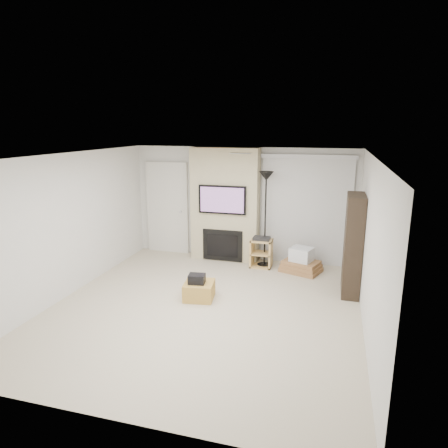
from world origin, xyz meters
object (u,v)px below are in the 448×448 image
(floor_lamp, at_px, (266,192))
(box_stack, at_px, (301,263))
(bookshelf, at_px, (353,245))
(ottoman, at_px, (199,290))
(av_stand, at_px, (261,251))

(floor_lamp, relative_size, box_stack, 2.23)
(floor_lamp, relative_size, bookshelf, 1.13)
(ottoman, height_order, bookshelf, bookshelf)
(ottoman, relative_size, bookshelf, 0.28)
(ottoman, relative_size, box_stack, 0.55)
(av_stand, xyz_separation_m, bookshelf, (1.80, -0.92, 0.55))
(ottoman, relative_size, av_stand, 0.76)
(floor_lamp, xyz_separation_m, bookshelf, (1.74, -1.00, -0.70))
(floor_lamp, bearing_deg, bookshelf, -29.80)
(ottoman, distance_m, box_stack, 2.43)
(av_stand, height_order, box_stack, av_stand)
(ottoman, height_order, box_stack, box_stack)
(floor_lamp, height_order, av_stand, floor_lamp)
(av_stand, height_order, bookshelf, bookshelf)
(box_stack, distance_m, bookshelf, 1.45)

